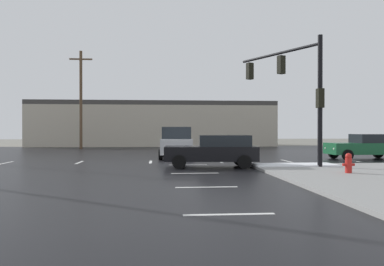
# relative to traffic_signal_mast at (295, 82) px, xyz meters

# --- Properties ---
(ground_plane) EXTENTS (120.00, 120.00, 0.00)m
(ground_plane) POSITION_rel_traffic_signal_mast_xyz_m (-5.30, 3.34, -4.26)
(ground_plane) COLOR slate
(road_asphalt) EXTENTS (44.00, 44.00, 0.02)m
(road_asphalt) POSITION_rel_traffic_signal_mast_xyz_m (-5.30, 3.34, -4.25)
(road_asphalt) COLOR black
(road_asphalt) RESTS_ON ground_plane
(snow_strip_curbside) EXTENTS (4.00, 1.60, 0.06)m
(snow_strip_curbside) POSITION_rel_traffic_signal_mast_xyz_m (-0.30, -0.66, -4.09)
(snow_strip_curbside) COLOR white
(snow_strip_curbside) RESTS_ON sidewalk_corner
(lane_markings) EXTENTS (36.15, 36.15, 0.01)m
(lane_markings) POSITION_rel_traffic_signal_mast_xyz_m (-4.09, 1.96, -4.24)
(lane_markings) COLOR silver
(lane_markings) RESTS_ON road_asphalt
(traffic_signal_mast) EXTENTS (2.72, 5.26, 6.15)m
(traffic_signal_mast) POSITION_rel_traffic_signal_mast_xyz_m (0.00, 0.00, 0.00)
(traffic_signal_mast) COLOR black
(traffic_signal_mast) RESTS_ON sidewalk_corner
(fire_hydrant) EXTENTS (0.48, 0.26, 0.79)m
(fire_hydrant) POSITION_rel_traffic_signal_mast_xyz_m (0.70, -4.12, -3.72)
(fire_hydrant) COLOR red
(fire_hydrant) RESTS_ON sidewalk_corner
(strip_building_background) EXTENTS (27.71, 8.00, 5.13)m
(strip_building_background) POSITION_rel_traffic_signal_mast_xyz_m (-7.44, 27.36, -1.69)
(strip_building_background) COLOR #BCB29E
(strip_building_background) RESTS_ON ground_plane
(suv_silver) EXTENTS (2.35, 4.91, 2.03)m
(suv_silver) POSITION_rel_traffic_signal_mast_xyz_m (-5.67, 6.35, -3.17)
(suv_silver) COLOR #B7BABF
(suv_silver) RESTS_ON road_asphalt
(sedan_black) EXTENTS (4.64, 2.30, 1.58)m
(sedan_black) POSITION_rel_traffic_signal_mast_xyz_m (-4.10, -0.06, -3.41)
(sedan_black) COLOR black
(sedan_black) RESTS_ON road_asphalt
(sedan_green) EXTENTS (4.57, 2.10, 1.58)m
(sedan_green) POSITION_rel_traffic_signal_mast_xyz_m (6.18, 4.37, -3.41)
(sedan_green) COLOR #195933
(sedan_green) RESTS_ON road_asphalt
(utility_pole_distant) EXTENTS (2.20, 0.28, 9.61)m
(utility_pole_distant) POSITION_rel_traffic_signal_mast_xyz_m (-14.46, 19.70, 0.76)
(utility_pole_distant) COLOR brown
(utility_pole_distant) RESTS_ON ground_plane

